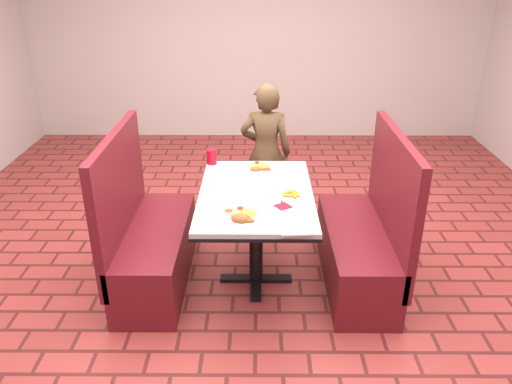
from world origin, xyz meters
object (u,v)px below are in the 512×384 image
near_dinner_plate (242,214)px  red_tumbler (212,157)px  far_dinner_plate (259,167)px  dining_table (256,204)px  booth_bench_right (363,244)px  plantain_plate (291,195)px  booth_bench_left (149,243)px  diner_person (266,153)px

near_dinner_plate → red_tumbler: size_ratio=2.38×
near_dinner_plate → far_dinner_plate: 0.83m
dining_table → red_tumbler: bearing=123.6°
near_dinner_plate → far_dinner_plate: bearing=82.4°
booth_bench_right → near_dinner_plate: size_ratio=4.25×
booth_bench_right → far_dinner_plate: (-0.77, 0.42, 0.44)m
near_dinner_plate → booth_bench_right: bearing=24.4°
booth_bench_right → dining_table: bearing=180.0°
red_tumbler → plantain_plate: bearing=-45.5°
near_dinner_plate → plantain_plate: bearing=45.2°
far_dinner_plate → plantain_plate: far_dinner_plate is taller
dining_table → red_tumbler: red_tumbler is taller
plantain_plate → red_tumbler: (-0.60, 0.61, 0.05)m
booth_bench_left → diner_person: (0.88, 1.09, 0.31)m
diner_person → near_dinner_plate: diner_person is taller
dining_table → near_dinner_plate: near_dinner_plate is taller
far_dinner_plate → near_dinner_plate: bearing=-97.6°
booth_bench_left → booth_bench_right: size_ratio=1.00×
booth_bench_left → far_dinner_plate: (0.82, 0.42, 0.44)m
booth_bench_right → diner_person: 1.34m
dining_table → booth_bench_left: booth_bench_left is taller
diner_person → booth_bench_right: bearing=128.6°
plantain_plate → booth_bench_left: bearing=176.1°
dining_table → booth_bench_left: 0.86m
booth_bench_left → far_dinner_plate: size_ratio=4.57×
booth_bench_left → near_dinner_plate: bearing=-29.3°
plantain_plate → diner_person: bearing=97.8°
far_dinner_plate → red_tumbler: size_ratio=2.21×
booth_bench_left → diner_person: bearing=51.0°
booth_bench_right → far_dinner_plate: booth_bench_right is taller
dining_table → plantain_plate: bearing=-16.3°
diner_person → plantain_plate: (0.16, -1.16, 0.12)m
near_dinner_plate → plantain_plate: size_ratio=1.48×
dining_table → plantain_plate: plantain_plate is taller
near_dinner_plate → red_tumbler: red_tumbler is taller
booth_bench_left → red_tumbler: 0.85m
booth_bench_left → near_dinner_plate: size_ratio=4.25×
booth_bench_left → booth_bench_right: (1.60, 0.00, 0.00)m
dining_table → booth_bench_right: size_ratio=1.01×
far_dinner_plate → plantain_plate: (0.22, -0.49, -0.01)m
diner_person → booth_bench_left: bearing=56.3°
diner_person → red_tumbler: size_ratio=10.77×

